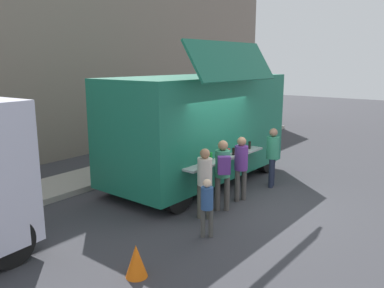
% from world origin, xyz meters
% --- Properties ---
extents(ground_plane, '(60.00, 60.00, 0.00)m').
position_xyz_m(ground_plane, '(0.00, 0.00, 0.00)').
color(ground_plane, '#38383D').
extents(curb_strip, '(28.00, 1.60, 0.15)m').
position_xyz_m(curb_strip, '(-3.27, 4.47, 0.07)').
color(curb_strip, '#9E998E').
rests_on(curb_strip, ground).
extents(food_truck_main, '(5.73, 3.08, 3.89)m').
position_xyz_m(food_truck_main, '(0.73, 1.85, 1.64)').
color(food_truck_main, '#1A6D52').
rests_on(food_truck_main, ground).
extents(traffic_cone_orange, '(0.36, 0.36, 0.55)m').
position_xyz_m(traffic_cone_orange, '(-3.97, -0.37, 0.28)').
color(traffic_cone_orange, orange).
rests_on(traffic_cone_orange, ground).
extents(trash_bin, '(0.60, 0.60, 0.86)m').
position_xyz_m(trash_bin, '(4.82, 4.17, 0.43)').
color(trash_bin, '#2D643B').
rests_on(trash_bin, ground).
extents(customer_front_ordering, '(0.33, 0.33, 1.62)m').
position_xyz_m(customer_front_ordering, '(0.11, 0.10, 0.97)').
color(customer_front_ordering, '#4A4642').
rests_on(customer_front_ordering, ground).
extents(customer_mid_with_backpack, '(0.53, 0.50, 1.67)m').
position_xyz_m(customer_mid_with_backpack, '(-0.76, 0.07, 1.02)').
color(customer_mid_with_backpack, '#4C4742').
rests_on(customer_mid_with_backpack, ground).
extents(customer_rear_waiting, '(0.32, 0.32, 1.59)m').
position_xyz_m(customer_rear_waiting, '(-1.36, 0.15, 0.95)').
color(customer_rear_waiting, '#4C4B3F').
rests_on(customer_rear_waiting, ground).
extents(customer_extra_browsing, '(0.34, 0.33, 1.64)m').
position_xyz_m(customer_extra_browsing, '(1.61, -0.02, 0.98)').
color(customer_extra_browsing, '#1D2439').
rests_on(customer_extra_browsing, ground).
extents(child_near_queue, '(0.24, 0.24, 1.20)m').
position_xyz_m(child_near_queue, '(-2.09, -0.43, 0.72)').
color(child_near_queue, '#494944').
rests_on(child_near_queue, ground).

